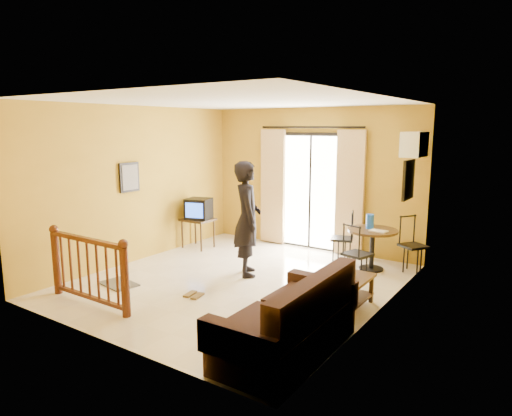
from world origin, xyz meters
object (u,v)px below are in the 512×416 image
Objects in this scene: television at (199,209)px; sofa at (291,324)px; dining_table at (372,238)px; standing_person at (247,219)px; coffee_table at (346,289)px.

sofa is at bearing -52.91° from television.
dining_table is 0.45× the size of standing_person.
television is 0.59× the size of coffee_table.
television is 4.68m from sofa.
dining_table is at bearing -6.63° from television.
sofa is 2.83m from standing_person.
coffee_table is 2.10m from standing_person.
standing_person is (-1.95, 1.96, 0.61)m from sofa.
standing_person reaches higher than coffee_table.
standing_person is (-1.63, -1.40, 0.39)m from dining_table.
television is 0.30× the size of standing_person.
standing_person reaches higher than dining_table.
sofa is (0.32, -3.36, -0.22)m from dining_table.
sofa reaches higher than coffee_table.
sofa is (3.73, -2.79, -0.47)m from television.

